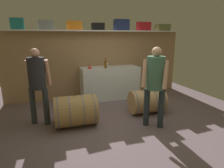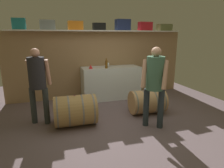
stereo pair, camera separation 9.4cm
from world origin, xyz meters
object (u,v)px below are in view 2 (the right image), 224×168
object	(u,v)px
toolcase_black	(99,27)
wine_barrel_near	(147,102)
tasting_cup	(150,89)
toolcase_navy	(123,25)
toolcase_olive	(164,27)
visitor_tasting	(37,79)
winemaker_pouring	(155,79)
toolcase_teal	(19,24)
toolcase_red	(145,26)
toolcase_grey	(47,25)
wine_glass	(108,64)
work_cabinet	(111,83)
wine_barrel_far	(75,110)
red_funnel	(91,67)
wine_bottle_amber	(106,64)
toolcase_orange	(75,26)

from	to	relation	value
toolcase_black	wine_barrel_near	xyz separation A→B (m)	(0.77, -1.60, -1.79)
wine_barrel_near	tasting_cup	distance (m)	0.32
toolcase_navy	toolcase_olive	size ratio (longest dim) A/B	0.97
toolcase_black	visitor_tasting	distance (m)	2.45
visitor_tasting	winemaker_pouring	bearing A→B (deg)	1.66
toolcase_navy	winemaker_pouring	bearing A→B (deg)	-95.06
toolcase_teal	toolcase_olive	xyz separation A→B (m)	(4.17, 0.00, -0.04)
wine_barrel_near	winemaker_pouring	world-z (taller)	winemaker_pouring
toolcase_teal	toolcase_red	xyz separation A→B (m)	(3.51, 0.00, -0.01)
toolcase_navy	winemaker_pouring	world-z (taller)	toolcase_navy
toolcase_teal	wine_barrel_near	bearing A→B (deg)	-27.91
toolcase_grey	wine_glass	xyz separation A→B (m)	(1.57, -0.26, -1.06)
work_cabinet	winemaker_pouring	distance (m)	2.16
toolcase_teal	tasting_cup	xyz separation A→B (m)	(2.88, -1.60, -1.51)
wine_glass	winemaker_pouring	bearing A→B (deg)	-80.18
toolcase_olive	toolcase_red	bearing A→B (deg)	179.79
toolcase_black	toolcase_red	distance (m)	1.44
wine_barrel_far	toolcase_navy	bearing A→B (deg)	47.68
toolcase_red	work_cabinet	size ratio (longest dim) A/B	0.24
red_funnel	visitor_tasting	world-z (taller)	visitor_tasting
winemaker_pouring	wine_barrel_near	bearing A→B (deg)	-70.65
toolcase_teal	toolcase_black	distance (m)	2.07
toolcase_grey	toolcase_navy	xyz separation A→B (m)	(2.10, 0.00, 0.03)
toolcase_red	red_funnel	size ratio (longest dim) A/B	3.69
toolcase_black	wine_barrel_near	bearing A→B (deg)	-61.06
wine_glass	visitor_tasting	size ratio (longest dim) A/B	0.09
wine_bottle_amber	wine_barrel_near	world-z (taller)	wine_bottle_amber
toolcase_navy	work_cabinet	size ratio (longest dim) A/B	0.24
toolcase_teal	visitor_tasting	bearing A→B (deg)	-72.52
work_cabinet	visitor_tasting	distance (m)	2.34
toolcase_olive	tasting_cup	size ratio (longest dim) A/B	5.73
toolcase_navy	wine_bottle_amber	size ratio (longest dim) A/B	1.45
toolcase_orange	toolcase_navy	size ratio (longest dim) A/B	0.97
toolcase_red	toolcase_olive	distance (m)	0.67
toolcase_orange	toolcase_red	xyz separation A→B (m)	(2.10, 0.00, 0.01)
toolcase_black	red_funnel	distance (m)	1.17
toolcase_navy	wine_bottle_amber	world-z (taller)	toolcase_navy
red_funnel	toolcase_teal	bearing A→B (deg)	169.01
toolcase_olive	red_funnel	size ratio (longest dim) A/B	3.74
toolcase_orange	wine_glass	xyz separation A→B (m)	(0.84, -0.26, -1.06)
toolcase_navy	toolcase_red	xyz separation A→B (m)	(0.73, 0.00, -0.03)
work_cabinet	wine_glass	size ratio (longest dim) A/B	12.30
toolcase_orange	toolcase_navy	bearing A→B (deg)	-4.17
toolcase_black	wine_bottle_amber	bearing A→B (deg)	-74.96
wine_bottle_amber	tasting_cup	distance (m)	1.46
wine_glass	red_funnel	xyz separation A→B (m)	(-0.52, -0.08, -0.03)
wine_barrel_far	work_cabinet	bearing A→B (deg)	52.29
toolcase_grey	toolcase_olive	distance (m)	3.50
toolcase_teal	red_funnel	size ratio (longest dim) A/B	2.77
toolcase_black	red_funnel	xyz separation A→B (m)	(-0.34, -0.34, -1.07)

